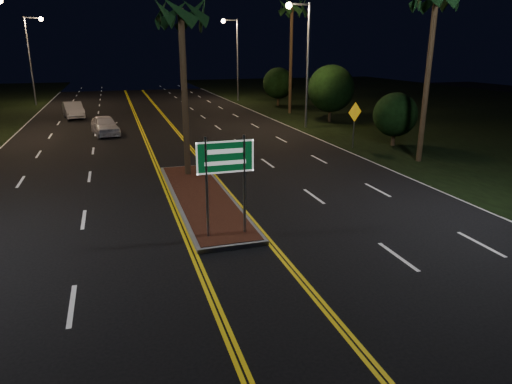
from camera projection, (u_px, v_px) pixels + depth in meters
name	position (u px, v px, depth m)	size (l,w,h in m)	color
ground	(252.00, 278.00, 12.16)	(120.00, 120.00, 0.00)	black
grass_right	(477.00, 113.00, 43.43)	(40.00, 110.00, 0.01)	black
median_island	(202.00, 197.00, 18.51)	(2.25, 10.25, 0.17)	gray
highway_sign	(225.00, 166.00, 13.98)	(1.80, 0.08, 3.20)	gray
streetlight_left_far	(32.00, 50.00, 47.50)	(1.91, 0.44, 9.00)	gray
streetlight_right_mid	(303.00, 51.00, 33.49)	(1.91, 0.44, 9.00)	gray
streetlight_right_far	(234.00, 50.00, 51.70)	(1.91, 0.44, 9.00)	gray
palm_median	(181.00, 14.00, 19.53)	(2.40, 2.40, 8.30)	#382819
palm_right_far	(292.00, 9.00, 40.35)	(2.40, 2.40, 10.30)	#382819
shrub_near	(395.00, 115.00, 28.15)	(2.70, 2.70, 3.30)	#382819
shrub_mid	(331.00, 89.00, 37.16)	(3.78, 3.78, 4.62)	#382819
shrub_far	(278.00, 83.00, 48.14)	(3.24, 3.24, 3.96)	#382819
car_near	(105.00, 124.00, 32.12)	(2.03, 4.73, 1.58)	white
car_far	(73.00, 109.00, 39.95)	(2.08, 4.86, 1.62)	silver
warning_sign	(355.00, 118.00, 27.60)	(1.09, 0.45, 2.77)	gray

